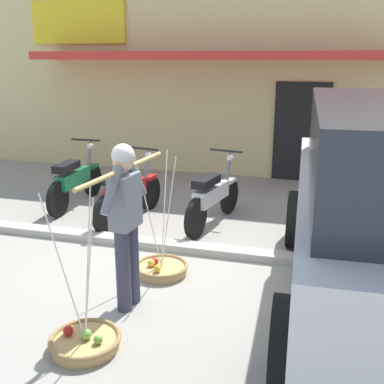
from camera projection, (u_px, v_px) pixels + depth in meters
name	position (u px, v px, depth m)	size (l,w,h in m)	color
ground_plane	(137.00, 269.00, 5.63)	(90.00, 90.00, 0.00)	gray
sidewalk_curb	(157.00, 244.00, 6.27)	(20.00, 0.24, 0.10)	#AEA89C
fruit_vendor	(126.00, 216.00, 4.55)	(0.23, 1.58, 1.70)	#38384C
fruit_basket_left_side	(161.00, 268.00, 5.51)	(0.64, 0.64, 1.45)	tan
fruit_basket_right_side	(85.00, 341.00, 4.09)	(0.64, 0.64, 1.45)	tan
motorcycle_nearest_shop	(75.00, 181.00, 7.90)	(0.54, 1.82, 1.09)	black
motorcycle_second_in_row	(128.00, 193.00, 7.17)	(0.54, 1.81, 1.09)	black
motorcycle_third_in_row	(213.00, 197.00, 6.99)	(0.57, 1.80, 1.09)	black
storefront_building	(232.00, 72.00, 11.96)	(13.00, 6.00, 4.20)	#DBC684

